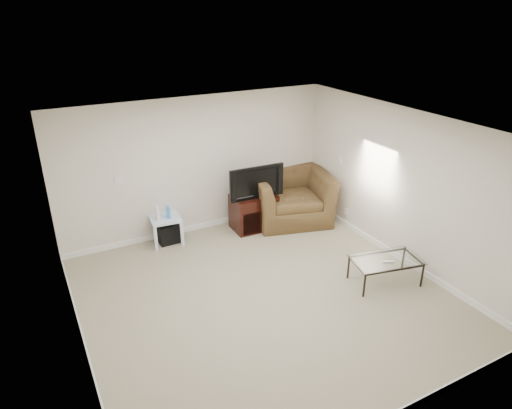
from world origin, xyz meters
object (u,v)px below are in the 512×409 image
subwoofer (168,232)px  side_table (166,230)px  tv_stand (253,212)px  coffee_table (385,271)px  television (254,181)px  recliner (291,189)px

subwoofer → side_table: bearing=-151.4°
tv_stand → coffee_table: tv_stand is taller
tv_stand → television: bearing=-90.0°
side_table → subwoofer: 0.08m
subwoofer → tv_stand: bearing=-8.8°
television → side_table: television is taller
coffee_table → tv_stand: bearing=109.2°
television → recliner: (0.82, 0.03, -0.33)m
television → side_table: size_ratio=1.92×
subwoofer → recliner: recliner is taller
tv_stand → television: (-0.00, -0.03, 0.64)m
recliner → side_table: bearing=-169.9°
recliner → subwoofer: bearing=-170.4°
tv_stand → recliner: recliner is taller
television → tv_stand: bearing=90.5°
coffee_table → subwoofer: bearing=131.5°
tv_stand → coffee_table: size_ratio=0.77×
subwoofer → coffee_table: bearing=-48.5°
tv_stand → side_table: bearing=173.5°
tv_stand → side_table: size_ratio=1.56×
television → coffee_table: 2.81m
coffee_table → recliner: bearing=91.8°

